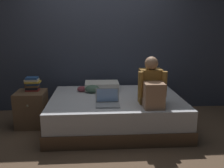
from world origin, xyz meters
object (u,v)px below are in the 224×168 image
(bed, at_px, (116,112))
(nightstand, at_px, (32,109))
(laptop, at_px, (108,101))
(clothes_pile, at_px, (90,89))
(pillow, at_px, (102,86))
(book_stack, at_px, (32,84))
(person_sitting, at_px, (152,87))

(bed, relative_size, nightstand, 3.66)
(laptop, xyz_separation_m, clothes_pile, (-0.26, 0.67, 0.00))
(nightstand, xyz_separation_m, laptop, (1.16, -0.49, 0.25))
(pillow, bearing_deg, laptop, -86.02)
(bed, bearing_deg, nightstand, 175.19)
(pillow, distance_m, clothes_pile, 0.26)
(nightstand, relative_size, book_stack, 2.34)
(bed, xyz_separation_m, nightstand, (-1.30, 0.11, 0.04))
(bed, height_order, nightstand, nightstand)
(bed, distance_m, clothes_pile, 0.58)
(bed, height_order, person_sitting, person_sitting)
(nightstand, relative_size, person_sitting, 0.83)
(nightstand, xyz_separation_m, pillow, (1.10, 0.34, 0.26))
(nightstand, bearing_deg, bed, -4.81)
(book_stack, bearing_deg, clothes_pile, 7.82)
(laptop, height_order, pillow, laptop)
(laptop, bearing_deg, nightstand, 157.14)
(pillow, bearing_deg, person_sitting, -52.96)
(pillow, relative_size, book_stack, 2.40)
(book_stack, bearing_deg, bed, -7.50)
(laptop, bearing_deg, book_stack, 154.24)
(person_sitting, xyz_separation_m, book_stack, (-1.72, 0.58, -0.07))
(nightstand, bearing_deg, person_sitting, -16.57)
(person_sitting, xyz_separation_m, clothes_pile, (-0.85, 0.70, -0.19))
(pillow, relative_size, clothes_pile, 1.54)
(bed, bearing_deg, laptop, -110.86)
(nightstand, height_order, clothes_pile, clothes_pile)
(person_sitting, bearing_deg, pillow, 127.04)
(bed, xyz_separation_m, pillow, (-0.20, 0.45, 0.30))
(bed, height_order, pillow, pillow)
(laptop, relative_size, book_stack, 1.37)
(laptop, bearing_deg, person_sitting, -3.17)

